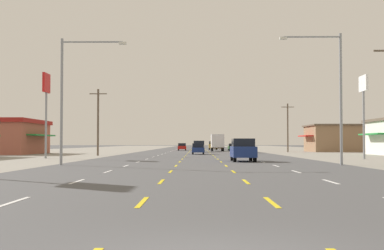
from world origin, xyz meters
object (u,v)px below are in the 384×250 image
at_px(hatchback_center_turn_near, 198,149).
at_px(box_truck_inner_right_far, 217,142).
at_px(pole_sign_right_row_1, 364,95).
at_px(suv_inner_right_distant_a, 213,145).
at_px(suv_center_turn_midfar, 199,146).
at_px(suv_inner_right_nearest, 243,150).
at_px(hatchback_inner_left_farthest, 182,147).
at_px(suv_far_right_mid, 242,146).
at_px(sedan_far_right_farther, 233,147).
at_px(streetlight_left_row_0, 69,90).
at_px(streetlight_right_row_0, 334,88).
at_px(pole_sign_left_row_1, 46,93).

bearing_deg(hatchback_center_turn_near, box_truck_inner_right_far, 82.39).
xyz_separation_m(hatchback_center_turn_near, pole_sign_right_row_1, (16.44, -21.35, 5.63)).
bearing_deg(pole_sign_right_row_1, suv_inner_right_distant_a, 100.20).
bearing_deg(suv_center_turn_midfar, suv_inner_right_nearest, -85.41).
bearing_deg(hatchback_inner_left_farthest, suv_inner_right_nearest, -83.66).
distance_m(suv_far_right_mid, suv_inner_right_distant_a, 38.09).
height_order(suv_center_turn_midfar, sedan_far_right_farther, suv_center_turn_midfar).
relative_size(box_truck_inner_right_far, sedan_far_right_farther, 1.60).
height_order(suv_inner_right_nearest, streetlight_left_row_0, streetlight_left_row_0).
xyz_separation_m(sedan_far_right_farther, streetlight_right_row_0, (2.60, -71.04, 4.84)).
height_order(suv_center_turn_midfar, pole_sign_right_row_1, pole_sign_right_row_1).
bearing_deg(suv_inner_right_distant_a, suv_far_right_mid, -84.50).
relative_size(pole_sign_left_row_1, streetlight_right_row_0, 0.92).
relative_size(hatchback_center_turn_near, pole_sign_left_row_1, 0.44).
xyz_separation_m(hatchback_center_turn_near, streetlight_left_row_0, (-9.45, -35.56, 4.67)).
relative_size(suv_far_right_mid, box_truck_inner_right_far, 0.68).
xyz_separation_m(hatchback_center_turn_near, box_truck_inner_right_far, (3.76, 28.14, 1.05)).
bearing_deg(streetlight_left_row_0, suv_far_right_mid, 70.77).
bearing_deg(streetlight_right_row_0, pole_sign_right_row_1, 65.01).
height_order(suv_inner_right_nearest, sedan_far_right_farther, suv_inner_right_nearest).
bearing_deg(pole_sign_right_row_1, suv_center_turn_midfar, 112.39).
bearing_deg(pole_sign_left_row_1, sedan_far_right_farther, 67.32).
xyz_separation_m(sedan_far_right_farther, pole_sign_left_row_1, (-22.99, -55.01, 5.99)).
xyz_separation_m(box_truck_inner_right_far, hatchback_inner_left_farthest, (-7.07, 8.52, -1.05)).
relative_size(pole_sign_left_row_1, streetlight_left_row_0, 0.96).
xyz_separation_m(suv_far_right_mid, suv_inner_right_distant_a, (-3.65, 37.92, 0.00)).
relative_size(suv_far_right_mid, sedan_far_right_farther, 1.09).
bearing_deg(box_truck_inner_right_far, suv_far_right_mid, -77.70).
xyz_separation_m(suv_inner_right_distant_a, pole_sign_left_row_1, (-19.34, -69.69, 5.72)).
bearing_deg(suv_center_turn_midfar, sedan_far_right_farther, 67.85).
relative_size(suv_far_right_mid, streetlight_left_row_0, 0.53).
bearing_deg(box_truck_inner_right_far, hatchback_inner_left_farthest, 129.70).
distance_m(suv_center_turn_midfar, streetlight_right_row_0, 54.77).
bearing_deg(sedan_far_right_farther, suv_center_turn_midfar, -112.15).
height_order(suv_inner_right_nearest, pole_sign_right_row_1, pole_sign_right_row_1).
height_order(suv_inner_right_nearest, suv_center_turn_midfar, same).
relative_size(suv_far_right_mid, suv_inner_right_distant_a, 1.00).
distance_m(hatchback_center_turn_near, suv_far_right_mid, 14.22).
distance_m(suv_inner_right_nearest, suv_far_right_mid, 40.27).
bearing_deg(streetlight_right_row_0, suv_center_turn_midfar, 100.19).
xyz_separation_m(suv_center_turn_midfar, hatchback_inner_left_farthest, (-3.48, 18.50, -0.24)).
distance_m(box_truck_inner_right_far, streetlight_left_row_0, 65.15).
bearing_deg(suv_center_turn_midfar, suv_far_right_mid, -39.93).
bearing_deg(suv_center_turn_midfar, pole_sign_right_row_1, -67.61).
bearing_deg(pole_sign_left_row_1, hatchback_inner_left_farthest, 77.50).
height_order(sedan_far_right_farther, pole_sign_left_row_1, pole_sign_left_row_1).
bearing_deg(suv_far_right_mid, pole_sign_left_row_1, -125.90).
xyz_separation_m(box_truck_inner_right_far, suv_inner_right_distant_a, (-0.19, 22.03, -0.81)).
bearing_deg(sedan_far_right_farther, pole_sign_left_row_1, -112.68).
height_order(hatchback_inner_left_farthest, pole_sign_right_row_1, pole_sign_right_row_1).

